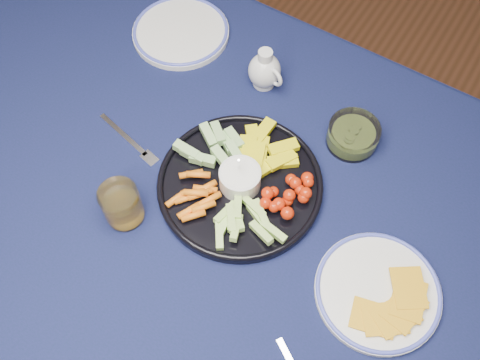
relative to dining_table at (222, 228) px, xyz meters
The scene contains 8 objects.
dining_table is the anchor object (origin of this frame).
crudite_platter 0.12m from the dining_table, 88.15° to the left, with size 0.33×0.33×0.11m.
creamer_pitcher 0.35m from the dining_table, 106.35° to the left, with size 0.09×0.07×0.10m.
pickle_bowl 0.33m from the dining_table, 62.99° to the left, with size 0.11×0.11×0.05m.
cheese_plate 0.34m from the dining_table, ahead, with size 0.23×0.23×0.03m.
juice_tumbler 0.22m from the dining_table, 144.28° to the right, with size 0.07×0.07×0.09m.
fork_left 0.26m from the dining_table, behind, with size 0.18×0.05×0.00m.
side_plate_extra 0.49m from the dining_table, 134.88° to the left, with size 0.23×0.23×0.02m.
Camera 1 is at (0.28, -0.37, 1.68)m, focal length 40.00 mm.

